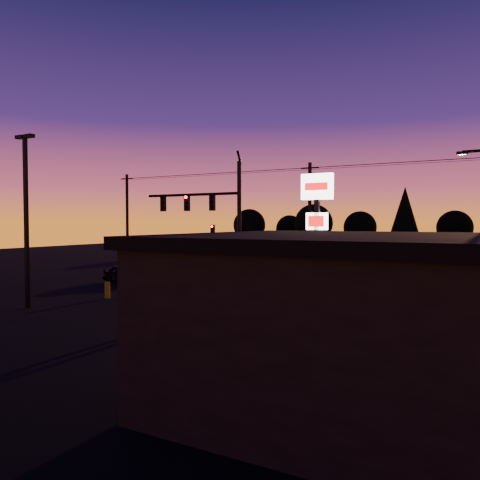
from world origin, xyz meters
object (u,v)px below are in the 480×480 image
object	(u,v)px
parking_lot_light	(26,209)
suv_parked	(324,330)
traffic_signal_mast	(215,216)
car_mid	(197,277)
pylon_sign	(317,214)
car_left	(126,274)
bollard	(108,290)
secondary_signal	(213,244)
car_right	(328,283)

from	to	relation	value
parking_lot_light	suv_parked	distance (m)	17.05
traffic_signal_mast	car_mid	world-z (taller)	traffic_signal_mast
pylon_sign	car_left	xyz separation A→B (m)	(-16.80, 5.51, -4.23)
bollard	suv_parked	size ratio (longest dim) A/B	0.20
secondary_signal	bollard	xyz separation A→B (m)	(-1.08, -10.10, -2.38)
secondary_signal	traffic_signal_mast	bearing A→B (deg)	-56.81
traffic_signal_mast	car_left	xyz separation A→B (m)	(-9.71, 3.02, -4.25)
car_right	suv_parked	distance (m)	13.44
car_left	car_right	bearing A→B (deg)	-70.44
pylon_sign	suv_parked	distance (m)	6.56
parking_lot_light	car_left	size ratio (longest dim) A/B	2.26
traffic_signal_mast	bollard	bearing A→B (deg)	-156.41
parking_lot_light	bollard	world-z (taller)	parking_lot_light
pylon_sign	car_right	xyz separation A→B (m)	(-2.11, 8.20, -4.24)
secondary_signal	car_mid	xyz separation A→B (m)	(0.57, -2.95, -2.24)
secondary_signal	car_left	world-z (taller)	secondary_signal
car_left	car_right	size ratio (longest dim) A/B	0.86
car_left	car_mid	world-z (taller)	car_left
car_right	suv_parked	size ratio (longest dim) A/B	0.98
bollard	car_right	world-z (taller)	car_right
pylon_sign	suv_parked	xyz separation A→B (m)	(1.92, -4.62, -4.25)
bollard	car_left	world-z (taller)	car_left
pylon_sign	car_right	size ratio (longest dim) A/B	1.46
pylon_sign	car_right	world-z (taller)	pylon_sign
traffic_signal_mast	pylon_sign	bearing A→B (deg)	-19.36
traffic_signal_mast	car_right	distance (m)	8.69
bollard	suv_parked	xyz separation A→B (m)	(15.00, -4.50, 0.18)
secondary_signal	car_left	bearing A→B (deg)	-137.04
pylon_sign	parking_lot_light	bearing A→B (deg)	-162.77
secondary_signal	car_mid	distance (m)	3.75
car_left	bollard	bearing A→B (deg)	-137.32
pylon_sign	car_mid	size ratio (longest dim) A/B	1.81
parking_lot_light	suv_parked	world-z (taller)	parking_lot_light
bollard	car_right	distance (m)	13.77
secondary_signal	pylon_sign	world-z (taller)	pylon_sign
secondary_signal	pylon_sign	bearing A→B (deg)	-39.77
suv_parked	car_left	bearing A→B (deg)	148.25
car_right	bollard	bearing A→B (deg)	-39.48
car_mid	pylon_sign	bearing A→B (deg)	-100.02
pylon_sign	bollard	bearing A→B (deg)	-179.49
car_left	car_right	xyz separation A→B (m)	(14.70, 2.69, -0.01)
bollard	car_mid	world-z (taller)	car_mid
car_mid	car_left	bearing A→B (deg)	127.37
secondary_signal	car_left	size ratio (longest dim) A/B	1.08
car_left	parking_lot_light	bearing A→B (deg)	-157.84
bollard	car_mid	xyz separation A→B (m)	(1.65, 7.15, 0.14)
bollard	car_right	xyz separation A→B (m)	(10.97, 8.32, 0.19)
parking_lot_light	car_left	world-z (taller)	parking_lot_light
traffic_signal_mast	bollard	distance (m)	7.90
pylon_sign	secondary_signal	bearing A→B (deg)	140.23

